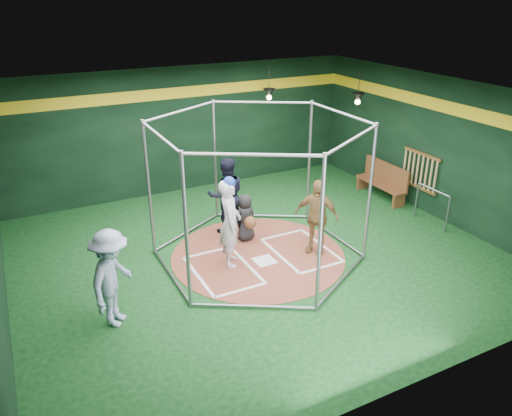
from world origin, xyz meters
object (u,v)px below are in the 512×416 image
umpire (226,195)px  visitor_leopard (316,216)px  batter_figure (230,222)px  dugout_bench (383,180)px

umpire → visitor_leopard: bearing=142.5°
batter_figure → visitor_leopard: size_ratio=1.16×
dugout_bench → batter_figure: bearing=-164.9°
visitor_leopard → batter_figure: bearing=-140.0°
batter_figure → umpire: (0.55, 1.42, -0.04)m
batter_figure → dugout_bench: (5.30, 1.43, -0.47)m
dugout_bench → umpire: bearing=-179.9°
umpire → dugout_bench: umpire is taller
batter_figure → umpire: 1.53m
batter_figure → visitor_leopard: 1.93m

